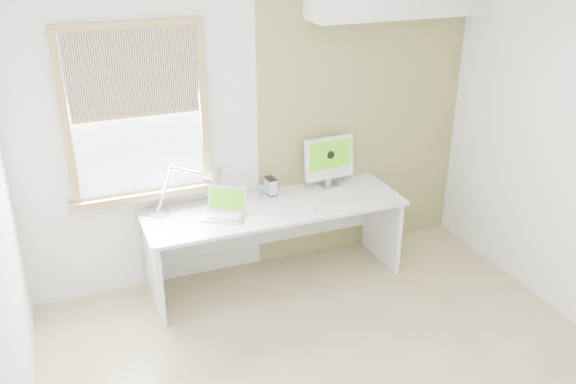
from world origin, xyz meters
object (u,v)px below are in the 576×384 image
laptop (225,209)px  external_drive (270,186)px  desk (272,224)px  imac (329,159)px  desk_lamp (204,183)px

laptop → external_drive: bearing=27.2°
laptop → external_drive: size_ratio=2.60×
desk → imac: size_ratio=4.71×
external_drive → imac: imac is taller
desk_lamp → external_drive: bearing=0.7°
desk → desk_lamp: (-0.54, 0.16, 0.40)m
desk → desk_lamp: bearing=163.0°
desk → laptop: laptop is taller
external_drive → imac: bearing=-0.4°
desk → external_drive: 0.33m
desk_lamp → laptop: size_ratio=1.75×
external_drive → imac: (0.56, -0.00, 0.18)m
laptop → external_drive: (0.48, 0.25, 0.02)m
desk_lamp → laptop: (0.11, -0.24, -0.15)m
desk → laptop: bearing=-170.1°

